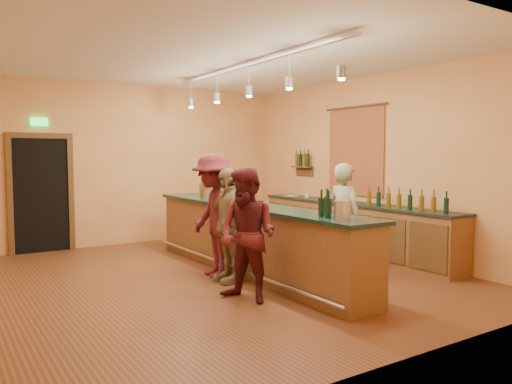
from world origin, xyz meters
TOP-DOWN VIEW (x-y plane):
  - floor at (0.00, 0.00)m, footprint 7.00×7.00m
  - ceiling at (0.00, 0.00)m, footprint 6.50×7.00m
  - wall_back at (0.00, 3.50)m, footprint 6.50×0.02m
  - wall_front at (0.00, -3.50)m, footprint 6.50×0.02m
  - wall_right at (3.25, 0.00)m, footprint 0.02×7.00m
  - doorway at (-1.70, 3.47)m, footprint 1.15×0.09m
  - tapestry at (3.23, 0.40)m, footprint 0.03×1.40m
  - bottle_shelf at (3.17, 1.90)m, footprint 0.17×0.55m
  - back_counter at (2.97, 0.18)m, footprint 0.60×4.55m
  - tasting_bar at (0.65, -0.00)m, footprint 0.73×5.10m
  - pendant_track at (0.65, -0.00)m, footprint 0.11×4.60m
  - bartender at (1.78, -0.89)m, footprint 0.43×0.63m
  - customer_a at (-0.17, -1.26)m, footprint 0.88×0.97m
  - customer_b at (0.10, -0.31)m, footprint 0.40×0.95m
  - customer_c at (0.10, 0.10)m, footprint 0.77×1.23m
  - bar_stool at (1.65, 0.60)m, footprint 0.36×0.36m

SIDE VIEW (x-z plane):
  - floor at x=0.00m, z-range 0.00..0.00m
  - back_counter at x=2.97m, z-range -0.15..1.12m
  - bar_stool at x=1.65m, z-range 0.22..0.96m
  - tasting_bar at x=0.65m, z-range -0.08..1.30m
  - customer_b at x=0.10m, z-range 0.00..1.61m
  - customer_a at x=-0.17m, z-range 0.00..1.64m
  - bartender at x=1.78m, z-range 0.00..1.68m
  - customer_c at x=0.10m, z-range 0.00..1.82m
  - doorway at x=-1.70m, z-range -0.11..2.36m
  - wall_back at x=0.00m, z-range 0.00..3.20m
  - wall_front at x=0.00m, z-range 0.00..3.20m
  - wall_right at x=3.25m, z-range 0.00..3.20m
  - bottle_shelf at x=3.17m, z-range 1.39..1.94m
  - tapestry at x=3.23m, z-range 1.05..2.65m
  - pendant_track at x=0.65m, z-range 2.73..3.24m
  - ceiling at x=0.00m, z-range 3.19..3.21m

